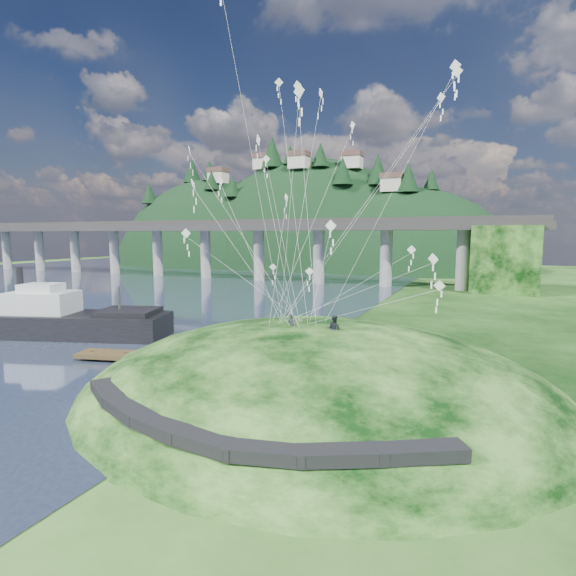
% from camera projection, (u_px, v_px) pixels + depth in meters
% --- Properties ---
extents(ground, '(320.00, 320.00, 0.00)m').
position_uv_depth(ground, '(207.00, 386.00, 33.82)').
color(ground, black).
rests_on(ground, ground).
extents(grass_hill, '(36.00, 32.00, 13.00)m').
position_uv_depth(grass_hill, '(316.00, 413.00, 32.61)').
color(grass_hill, black).
rests_on(grass_hill, ground).
extents(footpath, '(22.29, 5.84, 0.83)m').
position_uv_depth(footpath, '(222.00, 428.00, 21.73)').
color(footpath, black).
rests_on(footpath, ground).
extents(bridge, '(160.00, 11.00, 15.00)m').
position_uv_depth(bridge, '(280.00, 241.00, 106.91)').
color(bridge, '#2D2B2B').
rests_on(bridge, ground).
extents(far_ridge, '(153.00, 70.00, 94.50)m').
position_uv_depth(far_ridge, '(297.00, 286.00, 163.15)').
color(far_ridge, black).
rests_on(far_ridge, ground).
extents(work_barge, '(22.85, 12.47, 7.72)m').
position_uv_depth(work_barge, '(65.00, 319.00, 50.14)').
color(work_barge, black).
rests_on(work_barge, ground).
extents(wooden_dock, '(15.42, 6.17, 1.09)m').
position_uv_depth(wooden_dock, '(159.00, 357.00, 40.14)').
color(wooden_dock, '#3C2E18').
rests_on(wooden_dock, ground).
extents(kite_flyers, '(3.99, 1.06, 1.91)m').
position_uv_depth(kite_flyers, '(324.00, 315.00, 30.78)').
color(kite_flyers, '#23262F').
rests_on(kite_flyers, ground).
extents(kite_swarm, '(18.81, 15.89, 20.50)m').
position_uv_depth(kite_swarm, '(314.00, 156.00, 33.31)').
color(kite_swarm, white).
rests_on(kite_swarm, ground).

